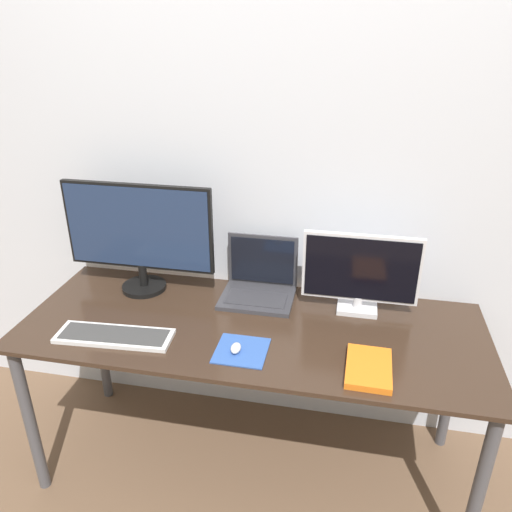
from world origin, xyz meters
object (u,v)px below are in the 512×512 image
object	(u,v)px
mouse	(236,348)
book	(369,368)
laptop	(259,282)
monitor_right	(361,272)
keyboard	(114,336)
monitor_left	(139,233)

from	to	relation	value
mouse	book	distance (m)	0.47
mouse	book	world-z (taller)	mouse
laptop	mouse	size ratio (longest dim) A/B	5.25
book	laptop	bearing A→B (deg)	136.53
monitor_right	laptop	distance (m)	0.44
mouse	book	bearing A→B (deg)	-1.26
keyboard	book	distance (m)	0.94
laptop	mouse	distance (m)	0.43
monitor_left	keyboard	size ratio (longest dim) A/B	1.46
laptop	keyboard	size ratio (longest dim) A/B	0.69
monitor_left	book	size ratio (longest dim) A/B	2.80
monitor_left	laptop	distance (m)	0.55
laptop	keyboard	xyz separation A→B (m)	(-0.47, -0.43, -0.05)
monitor_left	monitor_right	xyz separation A→B (m)	(0.93, 0.00, -0.09)
monitor_right	book	size ratio (longest dim) A/B	1.99
monitor_right	book	distance (m)	0.43
monitor_left	book	xyz separation A→B (m)	(0.98, -0.39, -0.25)
keyboard	mouse	world-z (taller)	mouse
monitor_right	mouse	size ratio (longest dim) A/B	7.90
book	mouse	bearing A→B (deg)	178.74
keyboard	book	world-z (taller)	book
laptop	mouse	bearing A→B (deg)	-90.12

